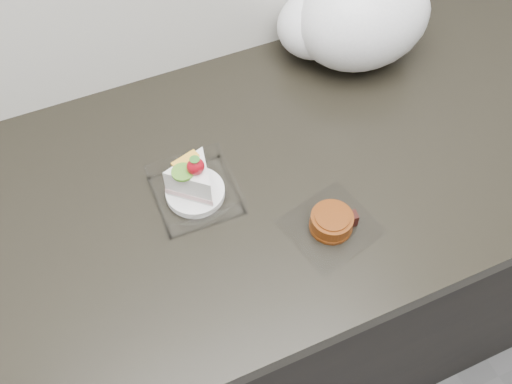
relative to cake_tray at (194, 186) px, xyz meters
name	(u,v)px	position (x,y,z in m)	size (l,w,h in m)	color
counter	(243,292)	(0.08, 0.00, -0.48)	(2.04, 0.64, 0.90)	black
cake_tray	(194,186)	(0.00, 0.00, 0.00)	(0.14, 0.14, 0.11)	white
mooncake_wrap	(332,222)	(0.18, -0.15, -0.02)	(0.17, 0.16, 0.03)	white
plastic_bag	(354,18)	(0.41, 0.21, 0.07)	(0.33, 0.28, 0.25)	white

